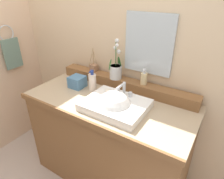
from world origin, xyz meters
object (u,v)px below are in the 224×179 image
Objects in this scene: soap_dispenser at (144,78)px; tissue_box at (77,82)px; soap_bar at (109,91)px; hand_towel at (12,54)px; sink_basin at (115,106)px; reed_diffuser at (94,67)px; potted_plant at (116,69)px; lotion_bottle at (92,82)px.

soap_dispenser is 1.04× the size of tissue_box.
hand_towel is (-1.20, -0.03, 0.12)m from soap_bar.
hand_towel is (-0.85, -0.05, 0.14)m from tissue_box.
sink_basin is at bearing -3.37° from hand_towel.
sink_basin is at bearing -37.89° from reed_diffuser.
potted_plant is 1.17m from hand_towel.
potted_plant is 2.74× the size of tissue_box.
reed_diffuser is 0.24m from tissue_box.
reed_diffuser is at bearing 178.38° from soap_dispenser.
lotion_bottle reaches higher than soap_bar.
sink_basin reaches higher than tissue_box.
sink_basin is 3.58× the size of tissue_box.
sink_basin is 0.59m from reed_diffuser.
potted_plant is 0.28m from reed_diffuser.
lotion_bottle reaches higher than sink_basin.
soap_dispenser is 0.59× the size of reed_diffuser.
tissue_box is (-0.48, 0.13, 0.03)m from sink_basin.
sink_basin is 0.50m from tissue_box.
tissue_box is at bearing 176.69° from soap_bar.
sink_basin is 2.03× the size of reed_diffuser.
lotion_bottle is at bearing 4.15° from hand_towel.
soap_dispenser is (0.20, 0.23, 0.07)m from soap_bar.
reed_diffuser is (-0.46, 0.36, 0.10)m from sink_basin.
reed_diffuser reaches higher than lotion_bottle.
potted_plant reaches higher than sink_basin.
reed_diffuser is 1.76× the size of tissue_box.
lotion_bottle is (0.14, -0.21, -0.04)m from reed_diffuser.
tissue_box is at bearing 3.69° from hand_towel.
potted_plant is 1.14× the size of hand_towel.
soap_bar is at bearing 138.72° from sink_basin.
lotion_bottle is 1.01m from hand_towel.
lotion_bottle is at bearing -56.26° from reed_diffuser.
sink_basin is at bearing -41.28° from soap_bar.
tissue_box reaches higher than soap_bar.
lotion_bottle is 0.16m from tissue_box.
potted_plant reaches higher than hand_towel.
potted_plant is 0.23m from lotion_bottle.
tissue_box is 0.42× the size of hand_towel.
reed_diffuser is 0.25m from lotion_bottle.
potted_plant is at bearing 120.29° from sink_basin.
hand_towel is at bearing -169.35° from soap_dispenser.
potted_plant reaches higher than soap_bar.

